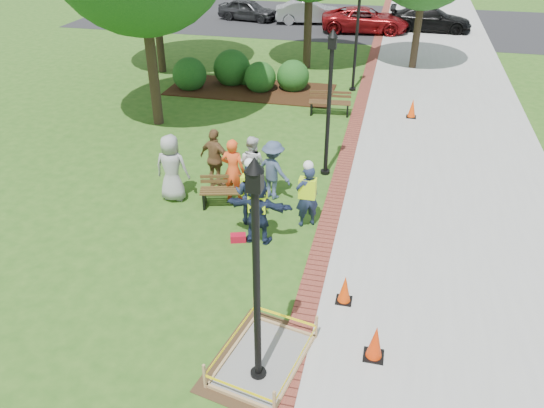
% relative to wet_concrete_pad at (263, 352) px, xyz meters
% --- Properties ---
extents(ground, '(100.00, 100.00, 0.00)m').
position_rel_wet_concrete_pad_xyz_m(ground, '(-1.26, 2.66, -0.23)').
color(ground, '#285116').
rests_on(ground, ground).
extents(sidewalk, '(6.00, 60.00, 0.02)m').
position_rel_wet_concrete_pad_xyz_m(sidewalk, '(3.74, 12.66, -0.22)').
color(sidewalk, '#9E9E99').
rests_on(sidewalk, ground).
extents(brick_edging, '(0.50, 60.00, 0.03)m').
position_rel_wet_concrete_pad_xyz_m(brick_edging, '(0.49, 12.66, -0.22)').
color(brick_edging, maroon).
rests_on(brick_edging, ground).
extents(mulch_bed, '(7.00, 3.00, 0.05)m').
position_rel_wet_concrete_pad_xyz_m(mulch_bed, '(-4.26, 14.66, -0.21)').
color(mulch_bed, '#381E0F').
rests_on(mulch_bed, ground).
extents(parking_lot, '(36.00, 12.00, 0.01)m').
position_rel_wet_concrete_pad_xyz_m(parking_lot, '(-1.26, 29.66, -0.23)').
color(parking_lot, black).
rests_on(parking_lot, ground).
extents(wet_concrete_pad, '(2.13, 2.59, 0.55)m').
position_rel_wet_concrete_pad_xyz_m(wet_concrete_pad, '(0.00, 0.00, 0.00)').
color(wet_concrete_pad, '#47331E').
rests_on(wet_concrete_pad, ground).
extents(bench_near, '(1.58, 0.86, 0.82)m').
position_rel_wet_concrete_pad_xyz_m(bench_near, '(-2.27, 5.17, 0.03)').
color(bench_near, brown).
rests_on(bench_near, ground).
extents(bench_far, '(1.62, 0.68, 0.85)m').
position_rel_wet_concrete_pad_xyz_m(bench_far, '(-0.58, 12.59, 0.04)').
color(bench_far, brown).
rests_on(bench_far, ground).
extents(cone_front, '(0.38, 0.38, 0.74)m').
position_rel_wet_concrete_pad_xyz_m(cone_front, '(1.93, 0.57, 0.12)').
color(cone_front, black).
rests_on(cone_front, ground).
extents(cone_back, '(0.34, 0.34, 0.66)m').
position_rel_wet_concrete_pad_xyz_m(cone_back, '(1.23, 1.97, 0.08)').
color(cone_back, black).
rests_on(cone_back, ground).
extents(cone_far, '(0.37, 0.37, 0.73)m').
position_rel_wet_concrete_pad_xyz_m(cone_far, '(2.47, 12.96, 0.12)').
color(cone_far, black).
rests_on(cone_far, ground).
extents(toolbox, '(0.42, 0.31, 0.19)m').
position_rel_wet_concrete_pad_xyz_m(toolbox, '(-1.54, 3.59, -0.14)').
color(toolbox, '#A80C23').
rests_on(toolbox, ground).
extents(lamp_near, '(0.28, 0.28, 4.26)m').
position_rel_wet_concrete_pad_xyz_m(lamp_near, '(-0.01, -0.34, 2.25)').
color(lamp_near, black).
rests_on(lamp_near, ground).
extents(lamp_mid, '(0.28, 0.28, 4.26)m').
position_rel_wet_concrete_pad_xyz_m(lamp_mid, '(-0.01, 7.66, 2.25)').
color(lamp_mid, black).
rests_on(lamp_mid, ground).
extents(lamp_far, '(0.28, 0.28, 4.26)m').
position_rel_wet_concrete_pad_xyz_m(lamp_far, '(-0.01, 15.66, 2.25)').
color(lamp_far, black).
rests_on(lamp_far, ground).
extents(shrub_a, '(1.45, 1.45, 1.45)m').
position_rel_wet_concrete_pad_xyz_m(shrub_a, '(-6.85, 14.26, -0.23)').
color(shrub_a, '#123F15').
rests_on(shrub_a, ground).
extents(shrub_b, '(1.62, 1.62, 1.62)m').
position_rel_wet_concrete_pad_xyz_m(shrub_b, '(-5.29, 15.34, -0.23)').
color(shrub_b, '#123F15').
rests_on(shrub_b, ground).
extents(shrub_c, '(1.33, 1.33, 1.33)m').
position_rel_wet_concrete_pad_xyz_m(shrub_c, '(-3.85, 14.69, -0.23)').
color(shrub_c, '#123F15').
rests_on(shrub_c, ground).
extents(shrub_d, '(1.38, 1.38, 1.38)m').
position_rel_wet_concrete_pad_xyz_m(shrub_d, '(-2.52, 15.13, -0.23)').
color(shrub_d, '#123F15').
rests_on(shrub_d, ground).
extents(shrub_e, '(0.96, 0.96, 0.96)m').
position_rel_wet_concrete_pad_xyz_m(shrub_e, '(-4.67, 15.43, -0.23)').
color(shrub_e, '#123F15').
rests_on(shrub_e, ground).
extents(casual_person_a, '(0.61, 0.40, 1.88)m').
position_rel_wet_concrete_pad_xyz_m(casual_person_a, '(-3.85, 5.19, 0.71)').
color(casual_person_a, gray).
rests_on(casual_person_a, ground).
extents(casual_person_b, '(0.60, 0.41, 1.79)m').
position_rel_wet_concrete_pad_xyz_m(casual_person_b, '(-2.23, 5.53, 0.66)').
color(casual_person_b, '#F34C1C').
rests_on(casual_person_b, ground).
extents(casual_person_c, '(0.59, 0.44, 1.65)m').
position_rel_wet_concrete_pad_xyz_m(casual_person_c, '(-1.88, 6.15, 0.59)').
color(casual_person_c, silver).
rests_on(casual_person_c, ground).
extents(casual_person_d, '(0.66, 0.54, 1.77)m').
position_rel_wet_concrete_pad_xyz_m(casual_person_d, '(-2.92, 6.09, 0.65)').
color(casual_person_d, brown).
rests_on(casual_person_d, ground).
extents(casual_person_e, '(0.63, 0.54, 1.67)m').
position_rel_wet_concrete_pad_xyz_m(casual_person_e, '(-1.21, 5.90, 0.60)').
color(casual_person_e, '#384663').
rests_on(casual_person_e, ground).
extents(hivis_worker_a, '(0.56, 0.36, 1.89)m').
position_rel_wet_concrete_pad_xyz_m(hivis_worker_a, '(-1.07, 3.72, 0.70)').
color(hivis_worker_a, '#192B41').
rests_on(hivis_worker_a, ground).
extents(hivis_worker_b, '(0.63, 0.57, 1.81)m').
position_rel_wet_concrete_pad_xyz_m(hivis_worker_b, '(-0.06, 4.70, 0.67)').
color(hivis_worker_b, '#181E40').
rests_on(hivis_worker_b, ground).
extents(hivis_worker_c, '(0.57, 0.40, 1.81)m').
position_rel_wet_concrete_pad_xyz_m(hivis_worker_c, '(-1.48, 4.51, 0.67)').
color(hivis_worker_c, '#161C3B').
rests_on(hivis_worker_c, ground).
extents(parked_car_a, '(2.69, 4.72, 1.45)m').
position_rel_wet_concrete_pad_xyz_m(parked_car_a, '(-8.23, 28.46, -0.23)').
color(parked_car_a, '#29292C').
rests_on(parked_car_a, ground).
extents(parked_car_b, '(2.93, 5.02, 1.54)m').
position_rel_wet_concrete_pad_xyz_m(parked_car_b, '(-4.13, 28.41, -0.23)').
color(parked_car_b, gray).
rests_on(parked_car_b, ground).
extents(parked_car_c, '(2.54, 4.98, 1.56)m').
position_rel_wet_concrete_pad_xyz_m(parked_car_c, '(-0.45, 26.76, -0.23)').
color(parked_car_c, maroon).
rests_on(parked_car_c, ground).
extents(parked_car_d, '(2.12, 4.74, 1.53)m').
position_rel_wet_concrete_pad_xyz_m(parked_car_d, '(3.37, 28.00, -0.23)').
color(parked_car_d, black).
rests_on(parked_car_d, ground).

